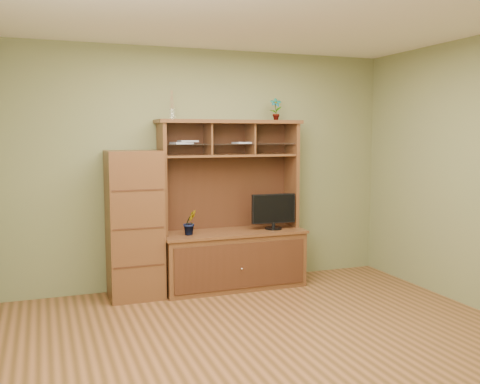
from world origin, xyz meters
TOP-DOWN VIEW (x-y plane):
  - room at (0.00, 0.00)m, footprint 4.54×4.04m
  - media_hutch at (0.23, 1.73)m, footprint 1.66×0.61m
  - monitor at (0.71, 1.65)m, footprint 0.51×0.20m
  - orchid_plant at (-0.29, 1.65)m, footprint 0.18×0.16m
  - top_plant at (0.80, 1.80)m, footprint 0.16×0.13m
  - reed_diffuser at (-0.43, 1.80)m, footprint 0.06×0.06m
  - magazines at (-0.07, 1.80)m, footprint 0.96×0.21m
  - side_cabinet at (-0.87, 1.73)m, footprint 0.56×0.51m

SIDE VIEW (x-z plane):
  - media_hutch at x=0.23m, z-range -0.43..1.47m
  - side_cabinet at x=-0.87m, z-range 0.00..1.57m
  - orchid_plant at x=-0.29m, z-range 0.65..0.92m
  - monitor at x=0.71m, z-range 0.66..1.07m
  - room at x=0.00m, z-range -0.02..2.72m
  - magazines at x=-0.07m, z-range 1.63..1.67m
  - reed_diffuser at x=-0.43m, z-range 1.87..2.18m
  - top_plant at x=0.80m, z-range 1.90..2.16m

